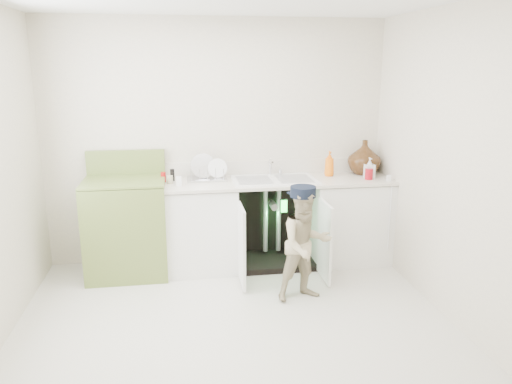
% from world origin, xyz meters
% --- Properties ---
extents(ground, '(3.50, 3.50, 0.00)m').
position_xyz_m(ground, '(0.00, 0.00, 0.00)').
color(ground, beige).
rests_on(ground, ground).
extents(room_shell, '(6.00, 5.50, 1.26)m').
position_xyz_m(room_shell, '(0.00, 0.00, 1.25)').
color(room_shell, beige).
rests_on(room_shell, ground).
extents(counter_run, '(2.44, 1.02, 1.26)m').
position_xyz_m(counter_run, '(0.59, 1.21, 0.48)').
color(counter_run, white).
rests_on(counter_run, ground).
extents(avocado_stove, '(0.77, 0.65, 1.20)m').
position_xyz_m(avocado_stove, '(-0.93, 1.18, 0.50)').
color(avocado_stove, olive).
rests_on(avocado_stove, ground).
extents(repair_worker, '(0.57, 0.75, 1.03)m').
position_xyz_m(repair_worker, '(0.67, 0.35, 0.52)').
color(repair_worker, tan).
rests_on(repair_worker, ground).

